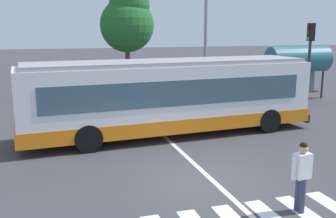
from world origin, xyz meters
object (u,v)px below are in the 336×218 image
Objects in this scene: parked_car_champagne at (93,83)px; traffic_light_far_corner at (309,53)px; parked_car_red at (206,79)px; bus_stop_shelter at (298,60)px; background_tree_right at (128,19)px; parked_car_white at (169,80)px; parked_car_black at (131,82)px; pedestrian_crossing_street at (302,173)px; parked_car_silver at (48,85)px; city_transit_bus at (170,97)px.

traffic_light_far_corner is (10.20, -8.57, 2.31)m from parked_car_champagne.
parked_car_red is at bearing -1.92° from parked_car_champagne.
background_tree_right reaches higher than bus_stop_shelter.
background_tree_right reaches higher than traffic_light_far_corner.
parked_car_red is 0.60× the size of background_tree_right.
parked_car_red is (7.96, -0.27, 0.00)m from parked_car_champagne.
bus_stop_shelter is at bearing -39.42° from parked_car_white.
parked_car_black and parked_car_white have the same top height.
parked_car_black is at bearing 131.74° from traffic_light_far_corner.
pedestrian_crossing_street is 19.32m from parked_car_silver.
parked_car_silver is at bearing -140.55° from background_tree_right.
pedestrian_crossing_street is 18.85m from parked_car_red.
pedestrian_crossing_street is 18.53m from parked_car_white.
parked_car_black is at bearing 86.63° from city_transit_bus.
pedestrian_crossing_street is 18.37m from parked_car_black.
background_tree_right reaches higher than pedestrian_crossing_street.
pedestrian_crossing_street is 0.38× the size of parked_car_red.
traffic_light_far_corner is (13.02, -8.63, 2.31)m from parked_car_silver.
city_transit_bus is 2.68× the size of parked_car_black.
pedestrian_crossing_street is 0.38× the size of parked_car_white.
bus_stop_shelter is at bearing -52.04° from background_tree_right.
traffic_light_far_corner is at bearing 15.90° from city_transit_bus.
traffic_light_far_corner is at bearing -59.77° from parked_car_white.
pedestrian_crossing_street is 0.38× the size of parked_car_silver.
parked_car_champagne is 2.59m from parked_car_black.
parked_car_red is (6.01, 10.65, -0.82)m from city_transit_bus.
parked_car_red is 6.62m from bus_stop_shelter.
bus_stop_shelter is at bearing -20.58° from parked_car_silver.
parked_car_silver and parked_car_champagne have the same top height.
city_transit_bus is at bearing -164.10° from traffic_light_far_corner.
traffic_light_far_corner reaches higher than parked_car_champagne.
parked_car_white is at bearing 82.60° from pedestrian_crossing_street.
background_tree_right is (0.63, 23.65, 4.03)m from pedestrian_crossing_street.
parked_car_champagne is 1.02× the size of parked_car_black.
parked_car_champagne is 13.07m from bus_stop_shelter.
pedestrian_crossing_street is 0.37× the size of parked_car_champagne.
parked_car_silver is at bearing 107.03° from pedestrian_crossing_street.
parked_car_red is (5.37, -0.23, 0.00)m from parked_car_black.
parked_car_white is at bearing -71.51° from background_tree_right.
parked_car_white is at bearing 73.25° from city_transit_bus.
parked_car_white is 2.74m from parked_car_red.
parked_car_white is at bearing -0.35° from parked_car_champagne.
background_tree_right is (0.87, 5.27, 4.24)m from parked_car_black.
pedestrian_crossing_street is 12.47m from traffic_light_far_corner.
background_tree_right is (-6.74, 13.80, 1.93)m from traffic_light_far_corner.
parked_car_silver is 1.00× the size of parked_car_black.
parked_car_black is 6.82m from background_tree_right.
pedestrian_crossing_street is at bearing -91.52° from background_tree_right.
bus_stop_shelter is at bearing 55.48° from pedestrian_crossing_street.
pedestrian_crossing_street is at bearing -81.23° from parked_car_champagne.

